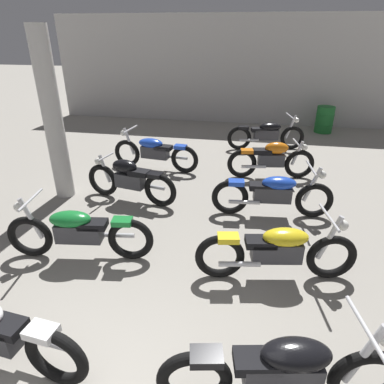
# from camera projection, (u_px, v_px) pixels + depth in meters

# --- Properties ---
(back_wall) EXTENTS (12.70, 0.24, 3.60)m
(back_wall) POSITION_uv_depth(u_px,v_px,m) (231.00, 70.00, 11.80)
(back_wall) COLOR #BCBAB7
(back_wall) RESTS_ON ground
(support_pillar) EXTENTS (0.36, 0.36, 3.20)m
(support_pillar) POSITION_uv_depth(u_px,v_px,m) (53.00, 118.00, 6.32)
(support_pillar) COLOR #BCBAB7
(support_pillar) RESTS_ON ground
(motorcycle_left_row_1) EXTENTS (2.16, 0.69, 0.97)m
(motorcycle_left_row_1) POSITION_uv_depth(u_px,v_px,m) (78.00, 231.00, 4.91)
(motorcycle_left_row_1) COLOR black
(motorcycle_left_row_1) RESTS_ON ground
(motorcycle_left_row_2) EXTENTS (1.95, 0.59, 0.88)m
(motorcycle_left_row_2) POSITION_uv_depth(u_px,v_px,m) (130.00, 179.00, 6.59)
(motorcycle_left_row_2) COLOR black
(motorcycle_left_row_2) RESTS_ON ground
(motorcycle_left_row_3) EXTENTS (2.17, 0.68, 0.97)m
(motorcycle_left_row_3) POSITION_uv_depth(u_px,v_px,m) (154.00, 152.00, 8.10)
(motorcycle_left_row_3) COLOR black
(motorcycle_left_row_3) RESTS_ON ground
(motorcycle_right_row_0) EXTENTS (2.15, 0.77, 0.97)m
(motorcycle_right_row_0) POSITION_uv_depth(u_px,v_px,m) (283.00, 371.00, 2.90)
(motorcycle_right_row_0) COLOR black
(motorcycle_right_row_0) RESTS_ON ground
(motorcycle_right_row_1) EXTENTS (2.16, 0.75, 0.97)m
(motorcycle_right_row_1) POSITION_uv_depth(u_px,v_px,m) (277.00, 250.00, 4.49)
(motorcycle_right_row_1) COLOR black
(motorcycle_right_row_1) RESTS_ON ground
(motorcycle_right_row_2) EXTENTS (2.17, 0.68, 0.97)m
(motorcycle_right_row_2) POSITION_uv_depth(u_px,v_px,m) (273.00, 193.00, 6.04)
(motorcycle_right_row_2) COLOR black
(motorcycle_right_row_2) RESTS_ON ground
(motorcycle_right_row_3) EXTENTS (1.96, 0.59, 0.88)m
(motorcycle_right_row_3) POSITION_uv_depth(u_px,v_px,m) (272.00, 159.00, 7.63)
(motorcycle_right_row_3) COLOR black
(motorcycle_right_row_3) RESTS_ON ground
(motorcycle_right_row_4) EXTENTS (2.15, 0.78, 0.97)m
(motorcycle_right_row_4) POSITION_uv_depth(u_px,v_px,m) (267.00, 134.00, 9.47)
(motorcycle_right_row_4) COLOR black
(motorcycle_right_row_4) RESTS_ON ground
(oil_drum) EXTENTS (0.59, 0.59, 0.85)m
(oil_drum) POSITION_uv_depth(u_px,v_px,m) (324.00, 119.00, 11.09)
(oil_drum) COLOR #1E722D
(oil_drum) RESTS_ON ground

